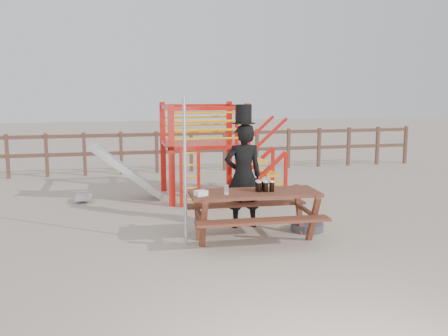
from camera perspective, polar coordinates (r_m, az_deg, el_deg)
ground at (r=7.85m, az=1.12°, el=-8.77°), size 60.00×60.00×0.00m
back_fence at (r=14.46m, az=-5.73°, el=2.42°), size 15.09×0.09×1.20m
playground_fort at (r=11.08m, az=-2.81°, el=2.16°), size 4.71×1.84×2.10m
picnic_table at (r=7.98m, az=3.47°, el=-4.77°), size 2.10×1.49×0.79m
man_with_hat at (r=8.65m, az=2.21°, el=-0.57°), size 0.67×0.44×2.14m
metal_pole at (r=7.63m, az=-4.48°, el=-0.49°), size 0.05×0.05×2.28m
parasol_base at (r=8.72m, az=9.47°, el=-6.63°), size 0.56×0.56×0.24m
paper_bag at (r=7.62m, az=-2.66°, el=-2.88°), size 0.22×0.20×0.08m
stout_pints at (r=7.94m, az=4.54°, el=-2.06°), size 0.29×0.18×0.17m
empty_glasses at (r=7.69m, az=0.27°, el=-2.53°), size 0.08×0.08×0.15m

